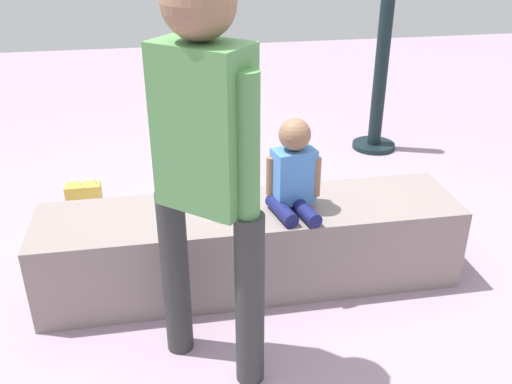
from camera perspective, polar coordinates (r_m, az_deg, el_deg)
name	(u,v)px	position (r m, az deg, el deg)	size (l,w,h in m)	color
ground_plane	(251,280)	(3.18, -0.50, -8.88)	(12.00, 12.00, 0.00)	#A48A9E
concrete_ledge	(251,245)	(3.05, -0.51, -5.42)	(2.22, 0.51, 0.45)	gray
child_seated	(294,171)	(2.85, 3.83, 2.11)	(0.28, 0.34, 0.48)	navy
adult_standing	(205,154)	(2.13, -5.15, 3.84)	(0.41, 0.39, 1.71)	#2F3232
cake_plate	(227,210)	(2.88, -2.94, -1.81)	(0.22, 0.22, 0.07)	white
gift_bag	(85,202)	(3.84, -16.89, -1.01)	(0.22, 0.11, 0.31)	gold
railing_post	(379,90)	(4.82, 12.32, 10.02)	(0.36, 0.36, 1.31)	black
water_bottle_near_gift	(234,202)	(3.76, -2.27, -1.03)	(0.06, 0.06, 0.21)	silver
party_cup_red	(233,227)	(3.56, -2.30, -3.54)	(0.09, 0.09, 0.11)	red
cake_box_white	(106,235)	(3.59, -14.95, -4.18)	(0.31, 0.27, 0.13)	white
handbag_black_leather	(295,180)	(4.02, 3.98, 1.18)	(0.30, 0.12, 0.33)	black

